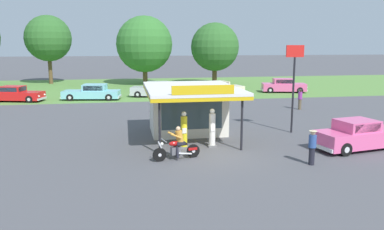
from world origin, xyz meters
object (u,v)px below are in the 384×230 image
object	(u,v)px
featured_classic_sedan	(359,136)
parked_car_back_row_centre	(284,86)
parked_car_back_row_far_left	(16,94)
gas_pump_nearside	(184,131)
parked_car_back_row_far_right	(92,93)
motorcycle_with_rider	(177,146)
bystander_admiring_sedan	(300,99)
bystander_chatting_near_pumps	(312,147)
parked_car_back_row_left	(218,89)
roadside_pole_sign	(294,74)
gas_pump_offside	(212,129)
parked_car_back_row_centre_left	(156,90)

from	to	relation	value
featured_classic_sedan	parked_car_back_row_centre	xyz separation A→B (m)	(5.57, 22.67, 0.01)
parked_car_back_row_far_left	parked_car_back_row_centre	bearing A→B (deg)	4.41
gas_pump_nearside	parked_car_back_row_far_right	distance (m)	19.80
featured_classic_sedan	parked_car_back_row_centre	world-z (taller)	featured_classic_sedan
motorcycle_with_rider	bystander_admiring_sedan	distance (m)	16.79
parked_car_back_row_far_left	bystander_admiring_sedan	distance (m)	25.72
motorcycle_with_rider	parked_car_back_row_centre	bearing A→B (deg)	56.76
bystander_chatting_near_pumps	gas_pump_nearside	bearing A→B (deg)	144.26
parked_car_back_row_left	roadside_pole_sign	distance (m)	17.23
featured_classic_sedan	parked_car_back_row_far_right	world-z (taller)	featured_classic_sedan
gas_pump_offside	parked_car_back_row_left	world-z (taller)	gas_pump_offside
parked_car_back_row_far_right	parked_car_back_row_centre_left	size ratio (longest dim) A/B	1.07
featured_classic_sedan	parked_car_back_row_left	xyz separation A→B (m)	(-2.26, 21.06, -0.00)
gas_pump_offside	parked_car_back_row_centre	size ratio (longest dim) A/B	0.40
parked_car_back_row_far_left	roadside_pole_sign	world-z (taller)	roadside_pole_sign
parked_car_back_row_left	parked_car_back_row_centre	bearing A→B (deg)	11.64
featured_classic_sedan	parked_car_back_row_centre	distance (m)	23.35
bystander_admiring_sedan	roadside_pole_sign	size ratio (longest dim) A/B	0.32
gas_pump_offside	roadside_pole_sign	bearing A→B (deg)	23.32
gas_pump_offside	featured_classic_sedan	world-z (taller)	gas_pump_offside
gas_pump_offside	motorcycle_with_rider	size ratio (longest dim) A/B	0.89
gas_pump_nearside	motorcycle_with_rider	world-z (taller)	gas_pump_nearside
motorcycle_with_rider	featured_classic_sedan	size ratio (longest dim) A/B	0.46
bystander_chatting_near_pumps	parked_car_back_row_centre	bearing A→B (deg)	69.62
parked_car_back_row_far_left	parked_car_back_row_far_right	bearing A→B (deg)	-0.18
featured_classic_sedan	parked_car_back_row_left	world-z (taller)	featured_classic_sedan
parked_car_back_row_left	parked_car_back_row_far_right	distance (m)	12.66
bystander_admiring_sedan	gas_pump_offside	bearing A→B (deg)	-133.86
gas_pump_nearside	parked_car_back_row_centre	world-z (taller)	gas_pump_nearside
gas_pump_offside	bystander_admiring_sedan	world-z (taller)	gas_pump_offside
bystander_admiring_sedan	featured_classic_sedan	bearing A→B (deg)	-101.26
featured_classic_sedan	parked_car_back_row_centre	bearing A→B (deg)	76.19
parked_car_back_row_centre	featured_classic_sedan	bearing A→B (deg)	-103.81
gas_pump_nearside	bystander_admiring_sedan	xyz separation A→B (m)	(11.17, 10.07, 0.02)
featured_classic_sedan	parked_car_back_row_centre_left	distance (m)	23.13
gas_pump_nearside	parked_car_back_row_centre_left	distance (m)	19.74
parked_car_back_row_centre	roadside_pole_sign	distance (m)	20.22
motorcycle_with_rider	parked_car_back_row_far_left	size ratio (longest dim) A/B	0.44
parked_car_back_row_centre	gas_pump_offside	bearing A→B (deg)	-121.60
featured_classic_sedan	roadside_pole_sign	xyz separation A→B (m)	(-1.82, 4.07, 2.86)
parked_car_back_row_far_right	parked_car_back_row_centre	world-z (taller)	parked_car_back_row_centre
parked_car_back_row_centre	parked_car_back_row_centre_left	world-z (taller)	parked_car_back_row_centre_left
gas_pump_offside	featured_classic_sedan	xyz separation A→B (m)	(7.33, -1.70, -0.24)
motorcycle_with_rider	parked_car_back_row_far_right	size ratio (longest dim) A/B	0.40
gas_pump_offside	gas_pump_nearside	bearing A→B (deg)	-180.00
motorcycle_with_rider	parked_car_back_row_centre_left	distance (m)	21.67
gas_pump_nearside	parked_car_back_row_centre_left	bearing A→B (deg)	89.56
featured_classic_sedan	roadside_pole_sign	bearing A→B (deg)	114.13
featured_classic_sedan	parked_car_back_row_left	distance (m)	21.18
parked_car_back_row_centre_left	parked_car_back_row_far_right	bearing A→B (deg)	-171.74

